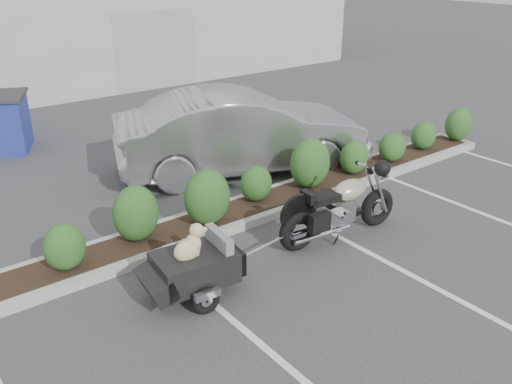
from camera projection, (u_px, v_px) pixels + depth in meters
ground at (309, 276)px, 7.94m from camera, size 90.00×90.00×0.00m
planter_kerb at (268, 203)px, 10.06m from camera, size 12.00×1.00×0.15m
motorcycle at (340, 208)px, 8.80m from camera, size 2.35×0.85×1.35m
pet_trailer at (194, 266)px, 7.29m from camera, size 1.89×1.06×1.12m
sedan at (242, 132)px, 11.44m from camera, size 5.58×3.55×1.74m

